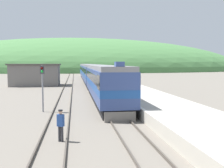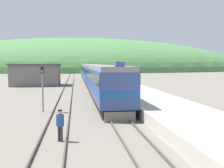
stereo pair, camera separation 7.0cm
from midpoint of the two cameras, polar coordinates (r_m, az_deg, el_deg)
name	(u,v)px [view 1 (the left image)]	position (r m, az deg, el deg)	size (l,w,h in m)	color
track_main	(87,78)	(73.02, -5.59, 1.25)	(1.52, 180.00, 0.16)	#4C443D
track_siding	(70,78)	(72.96, -9.07, 1.22)	(1.52, 180.00, 0.16)	#4C443D
platform	(112,82)	(53.50, 0.00, 0.46)	(5.45, 140.00, 0.90)	#BCB5A5
distant_hills	(80,71)	(150.10, -6.90, 2.90)	(191.22, 86.05, 36.15)	#477A42
station_shed	(36,75)	(51.96, -16.33, 1.97)	(9.28, 6.70, 4.14)	slate
express_train_lead_car	(105,82)	(28.76, -1.71, 0.43)	(2.99, 20.73, 4.38)	black
carriage_second	(91,74)	(51.47, -4.55, 2.23)	(2.98, 22.70, 4.02)	black
carriage_third	(86,70)	(75.01, -5.68, 2.95)	(2.98, 22.70, 4.02)	black
signal_post_siding	(42,79)	(23.54, -15.01, 1.15)	(0.36, 0.42, 4.10)	gray
track_worker	(61,123)	(14.65, -11.25, -8.42)	(0.42, 0.37, 1.76)	#2D2D33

